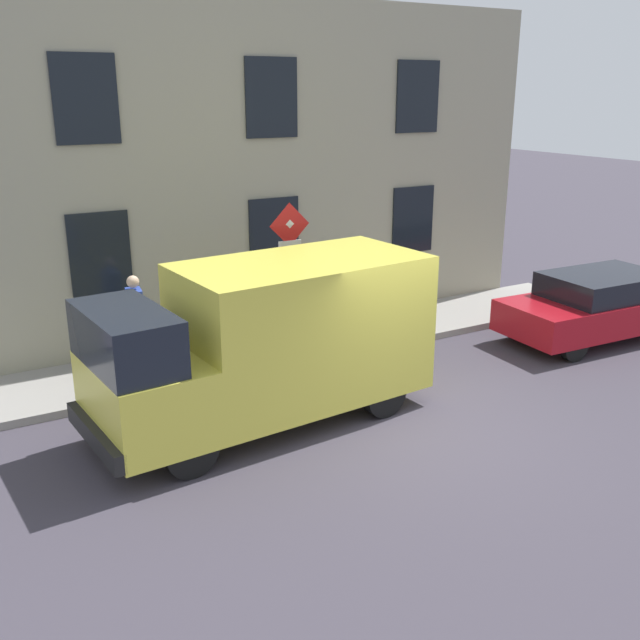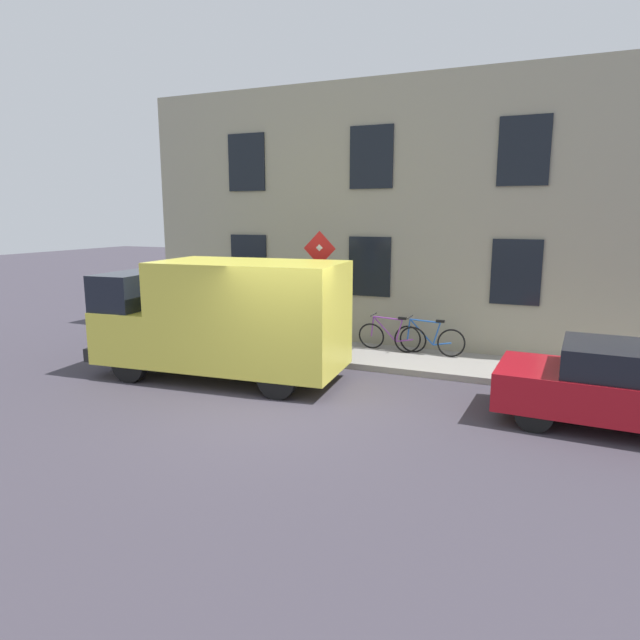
% 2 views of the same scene
% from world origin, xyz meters
% --- Properties ---
extents(ground_plane, '(80.00, 80.00, 0.00)m').
position_xyz_m(ground_plane, '(0.00, 0.00, 0.00)').
color(ground_plane, '#3C3742').
extents(sidewalk_slab, '(2.04, 14.78, 0.14)m').
position_xyz_m(sidewalk_slab, '(4.08, 0.00, 0.07)').
color(sidewalk_slab, gray).
rests_on(sidewalk_slab, ground_plane).
extents(building_facade, '(0.75, 12.78, 6.68)m').
position_xyz_m(building_facade, '(5.44, 0.00, 3.34)').
color(building_facade, gray).
rests_on(building_facade, ground_plane).
extents(sign_post_stacked, '(0.15, 0.56, 2.81)m').
position_xyz_m(sign_post_stacked, '(3.27, 0.59, 2.03)').
color(sign_post_stacked, '#474C47').
rests_on(sign_post_stacked, sidewalk_slab).
extents(delivery_van, '(2.41, 5.47, 2.50)m').
position_xyz_m(delivery_van, '(1.37, 1.95, 1.33)').
color(delivery_van, '#DED346').
rests_on(delivery_van, ground_plane).
extents(parked_hatchback, '(1.92, 4.07, 1.38)m').
position_xyz_m(parked_hatchback, '(1.51, -5.63, 0.73)').
color(parked_hatchback, '#A5111B').
rests_on(parked_hatchback, ground_plane).
extents(bicycle_blue, '(0.46, 1.71, 0.89)m').
position_xyz_m(bicycle_blue, '(4.55, -1.68, 0.51)').
color(bicycle_blue, black).
rests_on(bicycle_blue, sidewalk_slab).
extents(bicycle_purple, '(0.46, 1.71, 0.89)m').
position_xyz_m(bicycle_purple, '(4.55, -0.77, 0.51)').
color(bicycle_purple, black).
rests_on(bicycle_purple, sidewalk_slab).
extents(pedestrian, '(0.43, 0.32, 1.72)m').
position_xyz_m(pedestrian, '(4.26, 3.18, 1.07)').
color(pedestrian, '#262B47').
rests_on(pedestrian, sidewalk_slab).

